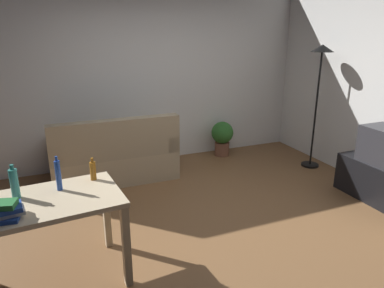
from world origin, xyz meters
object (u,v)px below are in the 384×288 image
object	(u,v)px
couch	(114,158)
desk	(43,213)
book_stack	(4,211)
bottle_blue	(58,175)
bottle_amber	(93,170)
tv_stand	(383,183)
torchiere_lamp	(320,73)
bottle_tall	(14,183)
potted_plant	(222,136)

from	to	relation	value
couch	desk	distance (m)	2.20
couch	book_stack	xyz separation A→B (m)	(-1.14, -2.19, 0.51)
bottle_blue	bottle_amber	bearing A→B (deg)	21.30
tv_stand	bottle_blue	size ratio (longest dim) A/B	3.74
couch	bottle_blue	size ratio (longest dim) A/B	5.71
torchiere_lamp	desk	distance (m)	4.08
couch	bottle_tall	world-z (taller)	bottle_tall
torchiere_lamp	book_stack	world-z (taller)	torchiere_lamp
potted_plant	bottle_blue	distance (m)	3.41
torchiere_lamp	potted_plant	distance (m)	1.78
bottle_tall	bottle_blue	distance (m)	0.32
tv_stand	torchiere_lamp	xyz separation A→B (m)	(0.00, 1.28, 1.17)
torchiere_lamp	bottle_blue	size ratio (longest dim) A/B	6.16
torchiere_lamp	potted_plant	bearing A→B (deg)	137.29
couch	book_stack	bearing A→B (deg)	62.60
torchiere_lamp	book_stack	xyz separation A→B (m)	(-4.01, -1.55, -0.59)
couch	potted_plant	distance (m)	1.86
bottle_tall	bottle_blue	xyz separation A→B (m)	(0.32, 0.02, 0.01)
couch	bottle_tall	distance (m)	2.23
tv_stand	book_stack	world-z (taller)	book_stack
tv_stand	bottle_amber	size ratio (longest dim) A/B	5.44
torchiere_lamp	couch	bearing A→B (deg)	167.33
torchiere_lamp	potted_plant	size ratio (longest dim) A/B	3.18
tv_stand	bottle_tall	size ratio (longest dim) A/B	3.95
potted_plant	torchiere_lamp	bearing A→B (deg)	-42.71
potted_plant	bottle_amber	bearing A→B (deg)	-138.53
bottle_blue	bottle_tall	bearing A→B (deg)	-175.63
bottle_amber	book_stack	distance (m)	0.81
tv_stand	book_stack	bearing A→B (deg)	93.74
couch	tv_stand	world-z (taller)	couch
torchiere_lamp	desk	bearing A→B (deg)	-160.51
desk	bottle_amber	distance (m)	0.54
torchiere_lamp	desk	xyz separation A→B (m)	(-3.77, -1.34, -0.76)
tv_stand	torchiere_lamp	distance (m)	1.74
desk	potted_plant	world-z (taller)	desk
bottle_blue	couch	bearing A→B (deg)	67.64
bottle_amber	bottle_blue	bearing A→B (deg)	-158.70
bottle_amber	bottle_tall	bearing A→B (deg)	-167.40
bottle_blue	bottle_amber	size ratio (longest dim) A/B	1.45
bottle_tall	torchiere_lamp	bearing A→B (deg)	17.10
bottle_amber	book_stack	world-z (taller)	bottle_amber
couch	torchiere_lamp	distance (m)	3.14
desk	potted_plant	distance (m)	3.59
tv_stand	desk	bearing A→B (deg)	90.78
couch	bottle_blue	distance (m)	2.07
bottle_tall	bottle_amber	world-z (taller)	bottle_tall
desk	book_stack	xyz separation A→B (m)	(-0.23, -0.21, 0.17)
bottle_tall	book_stack	distance (m)	0.34
torchiere_lamp	book_stack	size ratio (longest dim) A/B	6.48
book_stack	couch	bearing A→B (deg)	62.60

